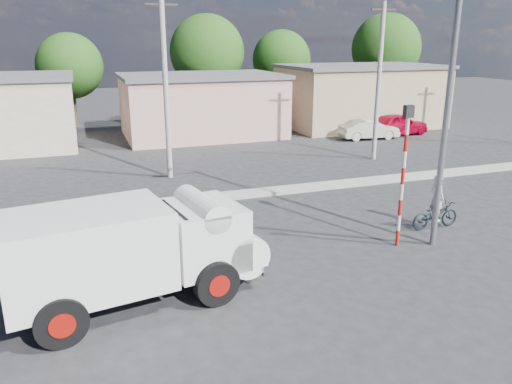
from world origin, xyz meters
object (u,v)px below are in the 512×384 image
object	(u,v)px
car_red	(398,124)
traffic_pole	(404,165)
car_cream	(369,129)
bicycle	(435,215)
streetlight	(445,84)
truck	(137,248)
cyclist	(436,206)

from	to	relation	value
car_red	traffic_pole	distance (m)	19.66
car_cream	car_red	bearing A→B (deg)	-72.93
bicycle	car_red	xyz separation A→B (m)	(9.10, 15.22, 0.27)
bicycle	streetlight	world-z (taller)	streetlight
truck	cyclist	size ratio (longest dim) A/B	4.01
truck	car_cream	bearing A→B (deg)	35.05
cyclist	truck	bearing A→B (deg)	98.37
bicycle	car_cream	distance (m)	16.05
truck	bicycle	world-z (taller)	truck
truck	car_red	bearing A→B (deg)	31.89
bicycle	truck	bearing A→B (deg)	98.37
car_cream	streetlight	xyz separation A→B (m)	(-7.66, -15.81, 4.33)
bicycle	car_red	size ratio (longest dim) A/B	0.41
cyclist	traffic_pole	world-z (taller)	traffic_pole
streetlight	bicycle	bearing A→B (deg)	45.40
truck	bicycle	xyz separation A→B (m)	(10.05, 1.66, -0.91)
car_red	traffic_pole	size ratio (longest dim) A/B	1.00
car_cream	streetlight	size ratio (longest dim) A/B	0.43
traffic_pole	car_red	bearing A→B (deg)	55.20
car_red	traffic_pole	xyz separation A→B (m)	(-11.17, -16.07, 1.85)
car_red	cyclist	bearing A→B (deg)	140.56
cyclist	car_cream	xyz separation A→B (m)	(6.53, 14.66, -0.16)
cyclist	streetlight	world-z (taller)	streetlight
cyclist	car_red	distance (m)	17.73
traffic_pole	cyclist	bearing A→B (deg)	22.28
cyclist	car_cream	distance (m)	16.05
cyclist	car_cream	world-z (taller)	cyclist
truck	car_cream	size ratio (longest dim) A/B	1.66
bicycle	streetlight	size ratio (longest dim) A/B	0.20
bicycle	car_cream	bearing A→B (deg)	-25.01
car_red	streetlight	bearing A→B (deg)	139.42
traffic_pole	bicycle	bearing A→B (deg)	22.28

